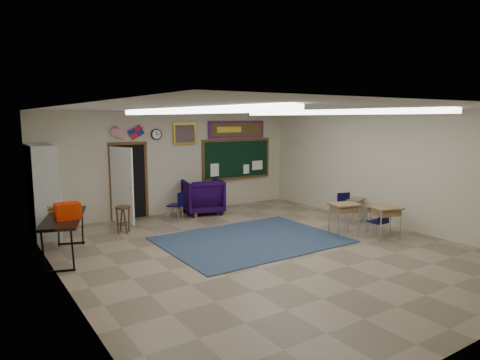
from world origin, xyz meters
TOP-DOWN VIEW (x-y plane):
  - floor at (0.00, 0.00)m, footprint 9.00×9.00m
  - back_wall at (0.00, 4.50)m, footprint 8.00×0.04m
  - left_wall at (-4.00, 0.00)m, footprint 0.04×9.00m
  - right_wall at (4.00, 0.00)m, footprint 0.04×9.00m
  - ceiling at (0.00, 0.00)m, footprint 8.00×9.00m
  - area_rug at (0.20, 0.80)m, footprint 4.00×3.00m
  - fluorescent_strips at (0.00, 0.00)m, footprint 3.86×6.00m
  - doorway at (-1.50, 4.35)m, footprint 1.10×0.89m
  - chalkboard at (2.20, 4.46)m, footprint 2.55×0.14m
  - bulletin_board at (2.20, 4.47)m, footprint 2.10×0.05m
  - framed_art_print at (0.35, 4.47)m, footprint 0.75×0.05m
  - wall_clock at (-0.55, 4.47)m, footprint 0.32×0.05m
  - wall_flags at (-1.40, 4.44)m, footprint 1.16×0.06m
  - storage_cabinet at (-3.71, 3.85)m, footprint 0.59×1.25m
  - wingback_armchair at (0.63, 3.92)m, footprint 1.33×1.35m
  - student_chair_reading at (-0.41, 3.60)m, footprint 0.56×0.56m
  - student_chair_desk_a at (2.78, -0.71)m, footprint 0.40×0.40m
  - student_chair_desk_b at (3.18, 0.62)m, footprint 0.50×0.50m
  - student_desk_front_left at (2.25, -0.13)m, footprint 0.75×0.62m
  - student_desk_front_right at (3.59, 0.70)m, footprint 0.64×0.55m
  - student_desk_back_left at (2.83, -0.89)m, footprint 0.76×0.65m
  - student_desk_back_right at (3.17, -0.42)m, footprint 0.59×0.45m
  - folding_table at (-3.65, 1.90)m, footprint 1.31×2.16m
  - wooden_stool at (-2.06, 3.08)m, footprint 0.38×0.38m

SIDE VIEW (x-z plane):
  - floor at x=0.00m, z-range 0.00..0.00m
  - area_rug at x=0.20m, z-range 0.00..0.02m
  - wooden_stool at x=-2.06m, z-range 0.01..0.68m
  - student_desk_front_right at x=3.59m, z-range 0.04..0.68m
  - student_chair_desk_a at x=2.78m, z-range 0.00..0.77m
  - student_desk_back_right at x=3.17m, z-range 0.04..0.73m
  - student_chair_reading at x=-0.41m, z-range 0.00..0.79m
  - student_chair_desk_b at x=3.18m, z-range 0.00..0.83m
  - student_desk_back_left at x=2.83m, z-range 0.05..0.82m
  - student_desk_front_left at x=2.25m, z-range 0.05..0.84m
  - folding_table at x=-3.65m, z-range -0.12..1.05m
  - wingback_armchair at x=0.63m, z-range 0.00..1.02m
  - doorway at x=-1.50m, z-range -0.02..2.14m
  - storage_cabinet at x=-3.71m, z-range 0.00..2.20m
  - chalkboard at x=2.20m, z-range 0.81..2.11m
  - back_wall at x=0.00m, z-range 0.00..3.00m
  - left_wall at x=-4.00m, z-range 0.00..3.00m
  - right_wall at x=4.00m, z-range 0.00..3.00m
  - framed_art_print at x=0.35m, z-range 2.02..2.67m
  - wall_clock at x=-0.55m, z-range 2.19..2.51m
  - bulletin_board at x=2.20m, z-range 2.18..2.73m
  - wall_flags at x=-1.40m, z-range 2.13..2.83m
  - fluorescent_strips at x=0.00m, z-range 2.89..2.99m
  - ceiling at x=0.00m, z-range 2.98..3.02m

